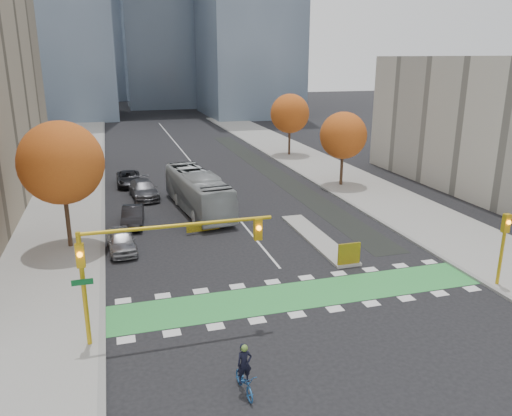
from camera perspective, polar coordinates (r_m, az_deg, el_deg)
ground at (r=25.29m, az=6.53°, el=-11.29°), size 300.00×300.00×0.00m
sidewalk_west at (r=42.41m, az=-21.79°, el=-0.56°), size 7.00×120.00×0.15m
sidewalk_east at (r=47.75m, az=12.32°, el=2.14°), size 7.00×120.00×0.15m
curb_west at (r=42.17m, az=-17.07°, el=-0.17°), size 0.30×120.00×0.16m
curb_east at (r=46.21m, az=8.49°, el=1.85°), size 0.30×120.00×0.16m
bike_crossing at (r=26.52m, az=5.27°, el=-9.83°), size 20.00×3.00×0.01m
centre_line at (r=62.27m, az=-7.78°, el=5.69°), size 0.15×70.00×0.01m
bike_lane_paint at (r=54.39m, az=1.71°, el=4.22°), size 2.50×50.00×0.01m
median_island at (r=34.28m, az=6.95°, el=-3.42°), size 1.60×10.00×0.16m
hazard_board at (r=29.97m, az=10.59°, el=-5.15°), size 1.40×0.12×1.30m
tree_west at (r=33.22m, az=-21.37°, el=4.81°), size 5.20×5.20×8.22m
tree_east_near at (r=47.86m, az=9.94°, el=8.16°), size 4.40×4.40×7.08m
tree_east_far at (r=62.63m, az=3.89°, el=10.72°), size 4.80×4.80×7.65m
traffic_signal_west at (r=21.47m, az=-12.55°, el=-5.01°), size 8.53×0.56×5.20m
traffic_signal_east at (r=29.31m, az=26.47°, el=-3.17°), size 0.35×0.43×4.10m
cyclist at (r=19.27m, az=-1.32°, el=-18.74°), size 0.76×1.79×2.01m
bus at (r=40.19m, az=-6.65°, el=1.88°), size 3.93×11.59×3.17m
parked_car_a at (r=32.89m, az=-15.14°, el=-3.61°), size 1.99×4.32×1.43m
parked_car_b at (r=37.65m, az=-13.91°, el=-0.93°), size 1.92×4.41×1.41m
parked_car_c at (r=44.92m, az=-12.72°, el=2.09°), size 2.61×5.44×1.53m
parked_car_d at (r=49.75m, az=-14.36°, el=3.29°), size 2.23×4.82×1.34m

